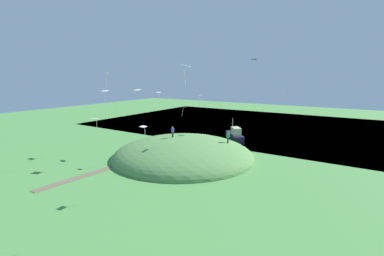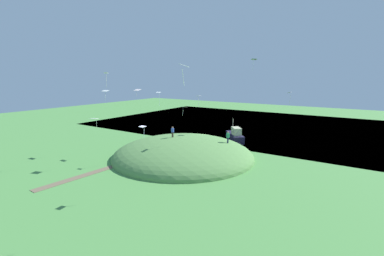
# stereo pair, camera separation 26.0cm
# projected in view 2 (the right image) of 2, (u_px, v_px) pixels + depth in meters

# --- Properties ---
(ground_plane) EXTENTS (160.00, 160.00, 0.00)m
(ground_plane) POSITION_uv_depth(u_px,v_px,m) (200.00, 147.00, 47.85)
(ground_plane) COLOR #4C8A42
(lake_water) EXTENTS (51.30, 80.00, 0.40)m
(lake_water) POSITION_uv_depth(u_px,v_px,m) (256.00, 125.00, 70.89)
(lake_water) COLOR #374770
(lake_water) RESTS_ON ground_plane
(grass_hill) EXTENTS (21.76, 21.96, 5.98)m
(grass_hill) POSITION_uv_depth(u_px,v_px,m) (183.00, 157.00, 42.24)
(grass_hill) COLOR #578846
(grass_hill) RESTS_ON ground_plane
(dirt_path) EXTENTS (14.72, 2.28, 0.04)m
(dirt_path) POSITION_uv_depth(u_px,v_px,m) (92.00, 173.00, 35.13)
(dirt_path) COLOR brown
(dirt_path) RESTS_ON ground_plane
(boat_on_lake) EXTENTS (6.35, 5.73, 4.17)m
(boat_on_lake) POSITION_uv_depth(u_px,v_px,m) (235.00, 136.00, 52.36)
(boat_on_lake) COLOR #1D1934
(boat_on_lake) RESTS_ON lake_water
(person_with_child) EXTENTS (0.59, 0.59, 1.68)m
(person_with_child) POSITION_uv_depth(u_px,v_px,m) (173.00, 131.00, 42.31)
(person_with_child) COLOR #3E2E25
(person_with_child) RESTS_ON grass_hill
(person_walking_path) EXTENTS (0.67, 0.67, 1.80)m
(person_walking_path) POSITION_uv_depth(u_px,v_px,m) (228.00, 136.00, 41.16)
(person_walking_path) COLOR #24264E
(person_walking_path) RESTS_ON grass_hill
(kite_0) EXTENTS (0.96, 1.25, 1.84)m
(kite_0) POSITION_uv_depth(u_px,v_px,m) (105.00, 91.00, 44.05)
(kite_0) COLOR white
(kite_1) EXTENTS (1.28, 1.12, 1.77)m
(kite_1) POSITION_uv_depth(u_px,v_px,m) (184.00, 66.00, 21.69)
(kite_1) COLOR silver
(kite_2) EXTENTS (0.58, 0.74, 2.02)m
(kite_2) POSITION_uv_depth(u_px,v_px,m) (158.00, 94.00, 39.52)
(kite_2) COLOR white
(kite_3) EXTENTS (0.96, 0.73, 2.06)m
(kite_3) POSITION_uv_depth(u_px,v_px,m) (289.00, 93.00, 46.09)
(kite_3) COLOR white
(kite_4) EXTENTS (0.82, 1.16, 1.24)m
(kite_4) POSITION_uv_depth(u_px,v_px,m) (137.00, 90.00, 43.15)
(kite_4) COLOR white
(kite_5) EXTENTS (0.76, 0.54, 1.68)m
(kite_5) POSITION_uv_depth(u_px,v_px,m) (198.00, 97.00, 39.30)
(kite_5) COLOR silver
(kite_6) EXTENTS (1.13, 1.32, 1.38)m
(kite_6) POSITION_uv_depth(u_px,v_px,m) (94.00, 119.00, 37.15)
(kite_6) COLOR white
(kite_7) EXTENTS (1.11, 1.31, 1.97)m
(kite_7) POSITION_uv_depth(u_px,v_px,m) (184.00, 107.00, 54.64)
(kite_7) COLOR white
(kite_8) EXTENTS (0.86, 0.67, 1.21)m
(kite_8) POSITION_uv_depth(u_px,v_px,m) (143.00, 127.00, 27.91)
(kite_8) COLOR white
(kite_9) EXTENTS (1.17, 1.20, 2.09)m
(kite_9) POSITION_uv_depth(u_px,v_px,m) (254.00, 60.00, 47.42)
(kite_9) COLOR white
(kite_10) EXTENTS (0.58, 0.71, 2.16)m
(kite_10) POSITION_uv_depth(u_px,v_px,m) (106.00, 75.00, 39.13)
(kite_10) COLOR silver
(mooring_post) EXTENTS (0.14, 0.14, 1.36)m
(mooring_post) POSITION_uv_depth(u_px,v_px,m) (196.00, 139.00, 51.58)
(mooring_post) COLOR brown
(mooring_post) RESTS_ON ground_plane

